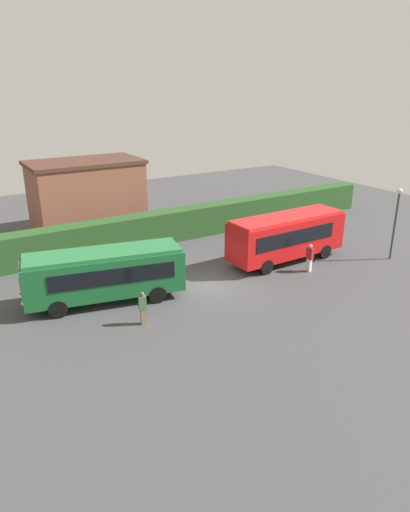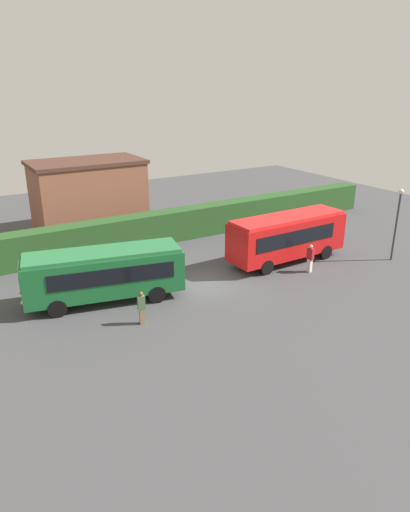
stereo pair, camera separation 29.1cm
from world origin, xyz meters
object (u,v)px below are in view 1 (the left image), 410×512
(person_center, at_px, (143,307))
(lamppost, at_px, (396,215))
(person_left, at_px, (52,279))
(person_far, at_px, (310,257))
(bus_red, at_px, (287,235))
(traffic_cone, at_px, (175,253))
(bus_green, at_px, (105,273))
(person_right, at_px, (260,239))

(person_center, relative_size, lamppost, 0.36)
(person_left, relative_size, person_far, 0.91)
(bus_red, xyz_separation_m, traffic_cone, (-6.26, 4.69, -1.59))
(bus_red, bearing_deg, person_center, -166.98)
(person_center, bearing_deg, bus_green, -157.23)
(bus_green, bearing_deg, person_center, 112.95)
(lamppost, bearing_deg, traffic_cone, 146.82)
(bus_green, distance_m, person_far, 13.32)
(bus_red, bearing_deg, person_far, -90.26)
(bus_green, xyz_separation_m, person_right, (12.57, 1.91, -0.80))
(bus_green, height_order, lamppost, lamppost)
(person_far, distance_m, traffic_cone, 9.45)
(person_far, height_order, lamppost, lamppost)
(person_left, height_order, traffic_cone, person_left)
(bus_green, relative_size, person_center, 4.99)
(person_left, height_order, person_far, person_far)
(person_far, height_order, traffic_cone, person_far)
(person_left, distance_m, person_far, 16.29)
(bus_green, distance_m, person_right, 12.74)
(person_far, relative_size, lamppost, 0.37)
(bus_green, height_order, person_right, bus_green)
(bus_green, distance_m, traffic_cone, 8.06)
(person_right, height_order, lamppost, lamppost)
(person_left, xyz_separation_m, person_far, (15.32, -5.54, 0.10))
(person_right, height_order, traffic_cone, person_right)
(bus_green, relative_size, person_right, 5.01)
(person_right, height_order, person_far, person_far)
(person_far, bearing_deg, bus_green, -20.38)
(person_center, bearing_deg, lamppost, 100.32)
(bus_red, relative_size, person_far, 4.68)
(person_center, bearing_deg, traffic_cone, 154.25)
(person_center, height_order, person_right, person_center)
(bus_red, relative_size, person_left, 5.14)
(bus_red, relative_size, person_center, 4.85)
(traffic_cone, relative_size, lamppost, 0.12)
(bus_red, distance_m, traffic_cone, 7.98)
(person_right, relative_size, person_far, 0.96)
(person_left, relative_size, traffic_cone, 2.87)
(person_left, distance_m, person_right, 14.91)
(person_right, xyz_separation_m, person_far, (0.43, -4.72, 0.04))
(bus_green, xyz_separation_m, bus_red, (12.97, -0.48, 0.13))
(person_right, bearing_deg, person_center, -63.24)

